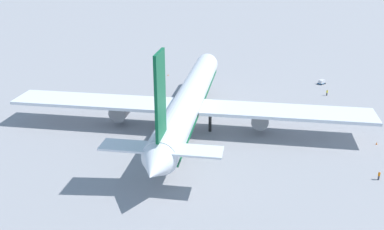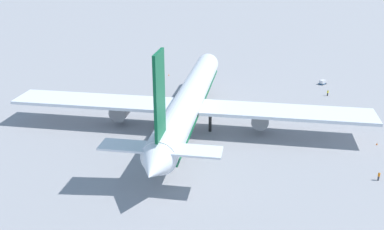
# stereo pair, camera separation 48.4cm
# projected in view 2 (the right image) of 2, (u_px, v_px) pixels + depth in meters

# --- Properties ---
(ground_plane) EXTENTS (600.00, 600.00, 0.00)m
(ground_plane) POSITION_uv_depth(u_px,v_px,m) (190.00, 125.00, 102.33)
(ground_plane) COLOR gray
(airliner) EXTENTS (71.80, 80.34, 24.33)m
(airliner) POSITION_uv_depth(u_px,v_px,m) (189.00, 101.00, 98.68)
(airliner) COLOR silver
(airliner) RESTS_ON ground
(baggage_cart_0) EXTENTS (2.94, 2.24, 1.32)m
(baggage_cart_0) POSITION_uv_depth(u_px,v_px,m) (323.00, 82.00, 131.72)
(baggage_cart_0) COLOR #26598C
(baggage_cart_0) RESTS_ON ground
(baggage_cart_1) EXTENTS (1.82, 2.97, 1.48)m
(baggage_cart_1) POSITION_uv_depth(u_px,v_px,m) (207.00, 60.00, 156.89)
(baggage_cart_1) COLOR #26598C
(baggage_cart_1) RESTS_ON ground
(ground_worker_4) EXTENTS (0.47, 0.47, 1.70)m
(ground_worker_4) POSITION_uv_depth(u_px,v_px,m) (328.00, 93.00, 121.59)
(ground_worker_4) COLOR black
(ground_worker_4) RESTS_ON ground
(ground_worker_5) EXTENTS (0.50, 0.50, 1.70)m
(ground_worker_5) POSITION_uv_depth(u_px,v_px,m) (379.00, 176.00, 77.77)
(ground_worker_5) COLOR #3F3F47
(ground_worker_5) RESTS_ON ground
(traffic_cone_2) EXTENTS (0.36, 0.36, 0.55)m
(traffic_cone_2) POSITION_uv_depth(u_px,v_px,m) (377.00, 144.00, 91.84)
(traffic_cone_2) COLOR orange
(traffic_cone_2) RESTS_ON ground
(traffic_cone_3) EXTENTS (0.36, 0.36, 0.55)m
(traffic_cone_3) POSITION_uv_depth(u_px,v_px,m) (169.00, 75.00, 140.60)
(traffic_cone_3) COLOR orange
(traffic_cone_3) RESTS_ON ground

